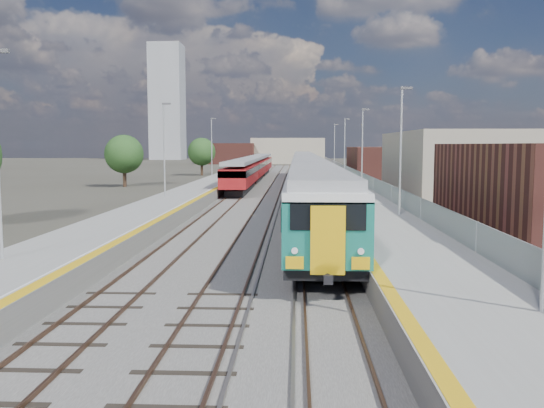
{
  "coord_description": "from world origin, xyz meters",
  "views": [
    {
      "loc": [
        0.52,
        -12.17,
        5.13
      ],
      "look_at": [
        -0.72,
        16.33,
        2.2
      ],
      "focal_mm": 38.0,
      "sensor_mm": 36.0,
      "label": 1
    }
  ],
  "objects": [
    {
      "name": "tree_c",
      "position": [
        -15.55,
        84.51,
        3.99
      ],
      "size": [
        4.67,
        4.67,
        6.34
      ],
      "color": "#382619",
      "rests_on": "ground"
    },
    {
      "name": "green_train",
      "position": [
        1.5,
        47.68,
        2.33
      ],
      "size": [
        3.01,
        83.66,
        3.31
      ],
      "color": "black",
      "rests_on": "ground"
    },
    {
      "name": "red_train",
      "position": [
        -5.5,
        68.02,
        2.0
      ],
      "size": [
        2.69,
        54.54,
        3.39
      ],
      "color": "black",
      "rests_on": "ground"
    },
    {
      "name": "tree_b",
      "position": [
        -20.63,
        57.53,
        4.01
      ],
      "size": [
        4.7,
        4.7,
        6.38
      ],
      "color": "#382619",
      "rests_on": "ground"
    },
    {
      "name": "tree_d",
      "position": [
        22.52,
        66.32,
        3.73
      ],
      "size": [
        4.38,
        4.38,
        5.93
      ],
      "color": "#382619",
      "rests_on": "ground"
    },
    {
      "name": "platform_left",
      "position": [
        -9.05,
        52.49,
        0.52
      ],
      "size": [
        4.3,
        155.0,
        8.52
      ],
      "color": "slate",
      "rests_on": "ground"
    },
    {
      "name": "tracks",
      "position": [
        -1.65,
        54.18,
        0.11
      ],
      "size": [
        8.96,
        160.0,
        0.17
      ],
      "color": "#4C3323",
      "rests_on": "ground"
    },
    {
      "name": "ground",
      "position": [
        0.0,
        50.0,
        0.0
      ],
      "size": [
        320.0,
        320.0,
        0.0
      ],
      "primitive_type": "plane",
      "color": "#47443A",
      "rests_on": "ground"
    },
    {
      "name": "ballast_bed",
      "position": [
        -2.25,
        52.5,
        0.03
      ],
      "size": [
        10.5,
        155.0,
        0.06
      ],
      "primitive_type": "cube",
      "color": "#565451",
      "rests_on": "ground"
    },
    {
      "name": "buildings",
      "position": [
        -18.12,
        138.6,
        10.7
      ],
      "size": [
        72.0,
        185.5,
        40.0
      ],
      "color": "brown",
      "rests_on": "ground"
    },
    {
      "name": "platform_right",
      "position": [
        5.28,
        52.49,
        0.54
      ],
      "size": [
        4.7,
        155.0,
        8.52
      ],
      "color": "slate",
      "rests_on": "ground"
    }
  ]
}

